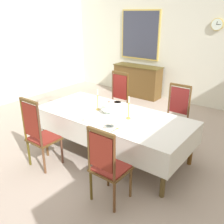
% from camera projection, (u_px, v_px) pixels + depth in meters
% --- Properties ---
extents(ground, '(7.72, 6.56, 0.04)m').
position_uv_depth(ground, '(115.00, 152.00, 4.48)').
color(ground, '#B3A093').
extents(back_wall, '(7.72, 0.08, 3.30)m').
position_uv_depth(back_wall, '(194.00, 41.00, 6.32)').
color(back_wall, silver).
rests_on(back_wall, ground).
extents(dining_table, '(2.63, 1.18, 0.74)m').
position_uv_depth(dining_table, '(112.00, 118.00, 4.17)').
color(dining_table, '#543917').
rests_on(dining_table, ground).
extents(tablecloth, '(2.65, 1.20, 0.38)m').
position_uv_depth(tablecloth, '(112.00, 119.00, 4.18)').
color(tablecloth, white).
rests_on(tablecloth, dining_table).
extents(chair_south_a, '(0.44, 0.42, 1.17)m').
position_uv_depth(chair_south_a, '(40.00, 134.00, 3.84)').
color(chair_south_a, brown).
rests_on(chair_south_a, ground).
extents(chair_north_a, '(0.44, 0.42, 1.17)m').
position_uv_depth(chair_north_a, '(117.00, 100.00, 5.31)').
color(chair_north_a, brown).
rests_on(chair_north_a, ground).
extents(chair_south_b, '(0.44, 0.42, 1.08)m').
position_uv_depth(chair_south_b, '(108.00, 165.00, 3.10)').
color(chair_south_b, brown).
rests_on(chair_south_b, ground).
extents(chair_north_b, '(0.44, 0.42, 1.12)m').
position_uv_depth(chair_north_b, '(175.00, 115.00, 4.56)').
color(chair_north_b, brown).
rests_on(chair_north_b, ground).
extents(soup_tureen, '(0.26, 0.26, 0.21)m').
position_uv_depth(soup_tureen, '(109.00, 107.00, 4.15)').
color(soup_tureen, white).
rests_on(soup_tureen, tablecloth).
extents(candlestick_west, '(0.07, 0.07, 0.37)m').
position_uv_depth(candlestick_west, '(98.00, 102.00, 4.27)').
color(candlestick_west, gold).
rests_on(candlestick_west, tablecloth).
extents(candlestick_east, '(0.07, 0.07, 0.37)m').
position_uv_depth(candlestick_east, '(129.00, 110.00, 3.91)').
color(candlestick_east, gold).
rests_on(candlestick_east, tablecloth).
extents(bowl_near_left, '(0.16, 0.16, 0.03)m').
position_uv_depth(bowl_near_left, '(109.00, 127.00, 3.64)').
color(bowl_near_left, white).
rests_on(bowl_near_left, tablecloth).
extents(bowl_near_right, '(0.16, 0.16, 0.04)m').
position_uv_depth(bowl_near_right, '(118.00, 103.00, 4.61)').
color(bowl_near_right, white).
rests_on(bowl_near_right, tablecloth).
extents(bowl_far_left, '(0.15, 0.15, 0.04)m').
position_uv_depth(bowl_far_left, '(87.00, 119.00, 3.89)').
color(bowl_far_left, white).
rests_on(bowl_far_left, tablecloth).
extents(spoon_primary, '(0.03, 0.18, 0.01)m').
position_uv_depth(spoon_primary, '(116.00, 129.00, 3.60)').
color(spoon_primary, gold).
rests_on(spoon_primary, tablecloth).
extents(spoon_secondary, '(0.03, 0.18, 0.01)m').
position_uv_depth(spoon_secondary, '(114.00, 102.00, 4.69)').
color(spoon_secondary, gold).
rests_on(spoon_secondary, tablecloth).
extents(sideboard, '(1.44, 0.48, 0.90)m').
position_uv_depth(sideboard, '(137.00, 81.00, 7.33)').
color(sideboard, brown).
rests_on(sideboard, ground).
extents(mounted_clock, '(0.28, 0.06, 0.28)m').
position_uv_depth(mounted_clock, '(217.00, 24.00, 5.80)').
color(mounted_clock, '#D1B251').
extents(framed_painting, '(1.24, 0.05, 1.36)m').
position_uv_depth(framed_painting, '(140.00, 35.00, 7.11)').
color(framed_painting, '#D1B251').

